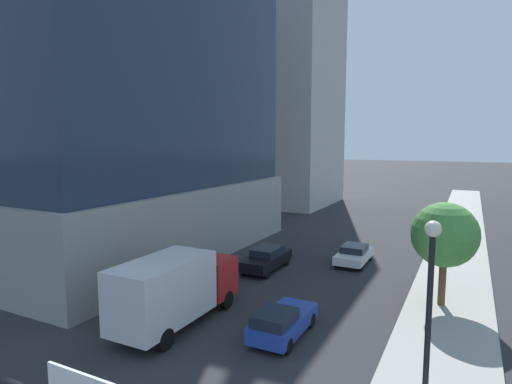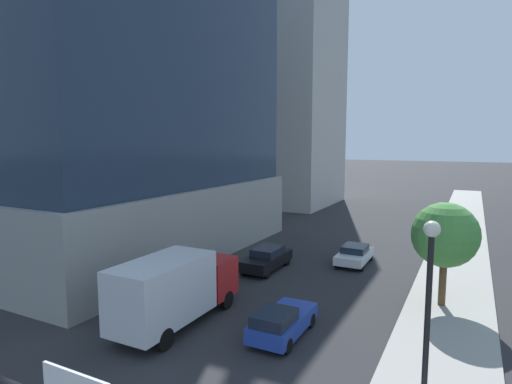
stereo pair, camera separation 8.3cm
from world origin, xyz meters
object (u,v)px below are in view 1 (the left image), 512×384
Objects in this scene: construction_building at (283,68)px; car_white at (354,254)px; street_tree at (445,235)px; car_black at (266,258)px; street_lamp at (429,301)px; box_truck at (174,288)px; car_blue at (282,322)px.

construction_building reaches higher than car_white.
street_tree is 1.15× the size of car_black.
car_white is (4.89, 4.01, -0.07)m from car_black.
street_lamp is at bearing -61.59° from construction_building.
car_black is at bearing 90.00° from box_truck.
box_truck is at bearing -109.64° from car_white.
car_blue is at bearing -66.34° from construction_building.
construction_building is 10.69× the size of car_blue.
street_lamp is 8.25m from car_blue.
street_tree is 8.83m from car_white.
car_blue is 12.57m from car_white.
street_lamp is 18.23m from car_white.
street_tree is 1.31× the size of car_blue.
car_blue reaches higher than car_white.
car_black is (-11.05, 12.78, -3.46)m from street_lamp.
street_tree is 13.62m from box_truck.
box_truck is at bearing -90.00° from car_black.
street_tree is (-0.20, 11.08, -0.41)m from street_lamp.
box_truck is at bearing -166.82° from car_blue.
box_truck is (-4.89, -13.71, 1.13)m from car_white.
construction_building reaches higher than car_black.
construction_building is 34.87m from car_white.
construction_building is 6.92× the size of street_lamp.
car_white is at bearing 90.00° from car_blue.
car_white is 0.58× the size of box_truck.
car_blue is (4.89, -8.56, -0.04)m from car_black.
street_lamp is 1.52× the size of car_white.
street_lamp reaches higher than car_white.
street_lamp reaches higher than box_truck.
construction_building reaches higher than box_truck.
box_truck is (-4.89, -1.15, 1.10)m from car_blue.
street_lamp is 11.09m from street_tree.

